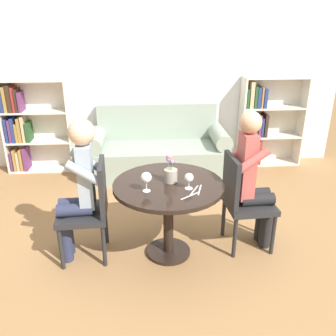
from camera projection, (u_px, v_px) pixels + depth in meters
The scene contains 16 objects.
ground_plane at pixel (168, 252), 3.28m from camera, with size 16.00×16.00×0.00m, color olive.
back_wall at pixel (156, 70), 4.86m from camera, with size 5.20×0.05×2.70m.
round_table at pixel (168, 198), 3.06m from camera, with size 0.95×0.95×0.71m.
couch at pixel (158, 152), 4.87m from camera, with size 1.87×0.80×0.92m.
bookshelf_left at pixel (29, 126), 4.87m from camera, with size 0.89×0.28×1.27m.
bookshelf_right at pixel (262, 123), 5.10m from camera, with size 0.89×0.28×1.27m.
chair_left at pixel (90, 206), 3.07m from camera, with size 0.44×0.44×0.90m.
chair_right at pixel (242, 198), 3.21m from camera, with size 0.45×0.45×0.90m.
person_left at pixel (78, 187), 2.98m from camera, with size 0.43×0.35×1.27m.
person_right at pixel (253, 179), 3.15m from camera, with size 0.43×0.36×1.30m.
wine_glass_left at pixel (146, 178), 2.82m from camera, with size 0.09×0.09×0.16m.
wine_glass_right at pixel (189, 178), 2.87m from camera, with size 0.07×0.07×0.14m.
flower_vase at pixel (171, 173), 3.01m from camera, with size 0.11×0.11×0.25m.
knife_left_setting at pixel (190, 196), 2.79m from camera, with size 0.16×0.12×0.00m.
fork_left_setting at pixel (194, 190), 2.88m from camera, with size 0.10×0.17×0.00m.
knife_right_setting at pixel (200, 190), 2.88m from camera, with size 0.06×0.19×0.00m.
Camera 1 is at (-0.21, -2.71, 1.99)m, focal length 38.00 mm.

